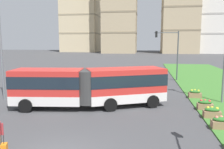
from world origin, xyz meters
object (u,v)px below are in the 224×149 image
(articulated_bus, at_px, (90,86))
(apartment_tower_westcentre, at_px, (120,4))
(traffic_light_far_right, at_px, (170,47))
(flower_planter_2, at_px, (212,112))
(streetlight_left, at_px, (1,44))
(flower_planter_1, at_px, (221,122))
(apartment_tower_centre, at_px, (180,10))
(flower_planter_4, at_px, (195,94))
(apartment_tower_west, at_px, (80,8))
(apartment_tower_eastcentre, at_px, (205,7))
(flower_planter_3, at_px, (205,105))

(articulated_bus, distance_m, apartment_tower_westcentre, 91.54)
(traffic_light_far_right, xyz_separation_m, apartment_tower_westcentre, (-15.36, 75.22, 17.45))
(flower_planter_2, height_order, streetlight_left, streetlight_left)
(flower_planter_1, distance_m, apartment_tower_centre, 97.50)
(flower_planter_2, bearing_deg, flower_planter_4, 90.00)
(apartment_tower_west, relative_size, apartment_tower_eastcentre, 1.09)
(traffic_light_far_right, distance_m, apartment_tower_westcentre, 78.73)
(flower_planter_4, relative_size, streetlight_left, 0.12)
(flower_planter_2, relative_size, flower_planter_4, 1.00)
(flower_planter_2, height_order, apartment_tower_west, apartment_tower_west)
(flower_planter_4, distance_m, streetlight_left, 17.64)
(streetlight_left, relative_size, apartment_tower_west, 0.20)
(articulated_bus, bearing_deg, apartment_tower_eastcentre, 72.42)
(articulated_bus, xyz_separation_m, streetlight_left, (-8.13, 1.11, 3.20))
(flower_planter_2, bearing_deg, traffic_light_far_right, 95.04)
(streetlight_left, bearing_deg, flower_planter_4, 9.81)
(flower_planter_2, bearing_deg, apartment_tower_eastcentre, 77.58)
(flower_planter_1, distance_m, flower_planter_3, 3.88)
(flower_planter_4, xyz_separation_m, traffic_light_far_right, (-1.35, 9.69, 3.92))
(traffic_light_far_right, bearing_deg, apartment_tower_centre, 81.81)
(flower_planter_2, distance_m, streetlight_left, 17.61)
(apartment_tower_west, xyz_separation_m, apartment_tower_centre, (48.19, -8.80, -3.09))
(flower_planter_1, distance_m, apartment_tower_west, 112.95)
(articulated_bus, relative_size, flower_planter_3, 10.76)
(apartment_tower_eastcentre, bearing_deg, flower_planter_4, -103.17)
(streetlight_left, xyz_separation_m, apartment_tower_centre, (26.69, 90.48, 14.41))
(apartment_tower_west, bearing_deg, flower_planter_4, -68.31)
(flower_planter_3, relative_size, apartment_tower_westcentre, 0.03)
(apartment_tower_centre, bearing_deg, apartment_tower_west, 169.65)
(flower_planter_3, height_order, streetlight_left, streetlight_left)
(flower_planter_2, height_order, apartment_tower_eastcentre, apartment_tower_eastcentre)
(flower_planter_2, distance_m, apartment_tower_centre, 95.57)
(flower_planter_2, relative_size, traffic_light_far_right, 0.17)
(flower_planter_4, bearing_deg, articulated_bus, -155.19)
(flower_planter_4, bearing_deg, apartment_tower_centre, 83.58)
(flower_planter_3, distance_m, apartment_tower_eastcentre, 97.67)
(flower_planter_4, distance_m, apartment_tower_westcentre, 89.14)
(articulated_bus, bearing_deg, apartment_tower_west, 106.44)
(articulated_bus, bearing_deg, flower_planter_1, -22.28)
(traffic_light_far_right, bearing_deg, flower_planter_4, -82.07)
(flower_planter_3, distance_m, apartment_tower_westcentre, 92.67)
(apartment_tower_centre, xyz_separation_m, apartment_tower_eastcentre, (11.09, 1.98, 1.32))
(apartment_tower_west, bearing_deg, flower_planter_2, -69.40)
(flower_planter_2, height_order, flower_planter_4, same)
(apartment_tower_eastcentre, bearing_deg, traffic_light_far_right, -105.60)
(articulated_bus, distance_m, flower_planter_2, 8.93)
(traffic_light_far_right, relative_size, streetlight_left, 0.73)
(flower_planter_3, bearing_deg, apartment_tower_eastcentre, 77.34)
(flower_planter_3, xyz_separation_m, apartment_tower_centre, (9.86, 91.27, 18.83))
(articulated_bus, height_order, flower_planter_1, articulated_bus)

